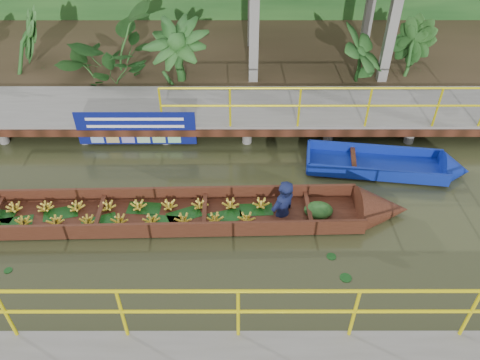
{
  "coord_description": "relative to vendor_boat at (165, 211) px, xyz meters",
  "views": [
    {
      "loc": [
        0.82,
        -6.83,
        6.67
      ],
      "look_at": [
        0.83,
        0.5,
        0.6
      ],
      "focal_mm": 35.0,
      "sensor_mm": 36.0,
      "label": 1
    }
  ],
  "objects": [
    {
      "name": "ground",
      "position": [
        0.68,
        0.01,
        -0.22
      ],
      "size": [
        80.0,
        80.0,
        0.0
      ],
      "primitive_type": "plane",
      "color": "#2E3118",
      "rests_on": "ground"
    },
    {
      "name": "land_strip",
      "position": [
        0.68,
        7.51,
        0.01
      ],
      "size": [
        30.0,
        8.0,
        0.45
      ],
      "primitive_type": "cube",
      "color": "#302718",
      "rests_on": "ground"
    },
    {
      "name": "far_dock",
      "position": [
        0.7,
        3.44,
        0.26
      ],
      "size": [
        16.0,
        2.06,
        1.66
      ],
      "color": "slate",
      "rests_on": "ground"
    },
    {
      "name": "vendor_boat",
      "position": [
        0.0,
        0.0,
        0.0
      ],
      "size": [
        10.38,
        1.31,
        2.09
      ],
      "rotation": [
        0.0,
        0.0,
        0.02
      ],
      "color": "#33180D",
      "rests_on": "ground"
    },
    {
      "name": "moored_blue_boat",
      "position": [
        5.45,
        1.48,
        -0.06
      ],
      "size": [
        3.69,
        1.37,
        0.86
      ],
      "rotation": [
        0.0,
        0.0,
        -0.13
      ],
      "color": "navy",
      "rests_on": "ground"
    },
    {
      "name": "blue_banner",
      "position": [
        -0.96,
        2.49,
        0.34
      ],
      "size": [
        2.83,
        0.04,
        0.89
      ],
      "color": "navy",
      "rests_on": "ground"
    },
    {
      "name": "tropical_plants",
      "position": [
        -0.48,
        5.31,
        0.91
      ],
      "size": [
        14.08,
        1.08,
        1.35
      ],
      "color": "#143E16",
      "rests_on": "ground"
    }
  ]
}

